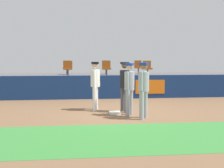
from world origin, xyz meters
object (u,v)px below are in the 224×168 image
at_px(seat_front_left, 68,68).
at_px(seat_back_center, 106,67).
at_px(player_fielder_home, 95,82).
at_px(seat_front_right, 147,67).
at_px(player_umpire, 125,83).
at_px(first_base, 115,113).
at_px(seat_front_center, 106,67).
at_px(seat_back_right, 138,66).
at_px(player_coach_visitor, 129,85).
at_px(player_runner_visitor, 144,86).
at_px(seat_back_left, 67,67).

bearing_deg(seat_front_left, seat_back_center, 39.07).
height_order(player_fielder_home, seat_front_right, seat_front_right).
distance_m(player_fielder_home, player_umpire, 1.17).
bearing_deg(seat_front_left, first_base, -69.98).
xyz_separation_m(player_umpire, seat_front_center, (-0.25, 4.96, 0.43)).
xyz_separation_m(first_base, seat_front_center, (0.15, 5.32, 1.47)).
xyz_separation_m(player_fielder_home, seat_front_left, (-1.27, 4.49, 0.43)).
bearing_deg(seat_back_right, seat_back_center, 179.99).
xyz_separation_m(first_base, seat_front_right, (2.44, 5.32, 1.47)).
xyz_separation_m(player_umpire, seat_front_right, (2.04, 4.96, 0.43)).
relative_size(player_coach_visitor, seat_front_center, 2.20).
bearing_deg(player_runner_visitor, seat_back_left, -126.38).
xyz_separation_m(seat_front_center, seat_back_left, (-2.24, 1.80, -0.00)).
bearing_deg(seat_back_left, player_fielder_home, -77.22).
bearing_deg(player_coach_visitor, seat_back_right, -165.01).
bearing_deg(seat_back_right, player_fielder_home, -115.19).
relative_size(player_fielder_home, player_coach_visitor, 1.02).
distance_m(first_base, player_coach_visitor, 1.18).
distance_m(seat_front_left, seat_front_right, 4.38).
distance_m(player_runner_visitor, seat_front_left, 6.82).
relative_size(seat_back_right, seat_back_center, 1.00).
distance_m(first_base, seat_front_left, 5.85).
distance_m(first_base, seat_back_center, 7.28).
xyz_separation_m(player_fielder_home, seat_back_center, (0.94, 6.29, 0.43)).
relative_size(seat_front_left, seat_back_right, 1.00).
distance_m(seat_back_right, seat_front_center, 2.80).
distance_m(player_runner_visitor, seat_back_center, 8.04).
bearing_deg(first_base, seat_front_left, 110.02).
distance_m(seat_front_center, seat_front_right, 2.29).
bearing_deg(player_runner_visitor, seat_front_right, -160.93).
xyz_separation_m(player_fielder_home, player_umpire, (1.07, -0.47, 0.00)).
bearing_deg(seat_front_right, player_runner_visitor, -104.36).
height_order(first_base, player_fielder_home, player_fielder_home).
xyz_separation_m(seat_back_right, seat_back_left, (-4.38, 0.00, 0.00)).
bearing_deg(seat_front_left, seat_back_right, 23.04).
height_order(player_umpire, seat_front_right, seat_front_right).
distance_m(seat_back_left, seat_back_center, 2.37).
height_order(player_umpire, seat_back_center, seat_back_center).
bearing_deg(player_fielder_home, seat_front_center, -178.41).
xyz_separation_m(first_base, seat_back_left, (-2.09, 7.12, 1.47)).
bearing_deg(seat_front_right, player_umpire, -112.32).
relative_size(seat_front_right, seat_back_left, 1.00).
relative_size(player_runner_visitor, seat_front_center, 2.23).
bearing_deg(seat_back_center, seat_front_center, -94.01).
relative_size(first_base, seat_back_center, 0.48).
distance_m(player_umpire, seat_front_center, 4.98).
bearing_deg(player_coach_visitor, player_fielder_home, -107.22).
bearing_deg(player_runner_visitor, player_coach_visitor, -111.49).
bearing_deg(seat_front_left, seat_front_right, -0.00).
bearing_deg(seat_front_center, player_runner_visitor, -83.56).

